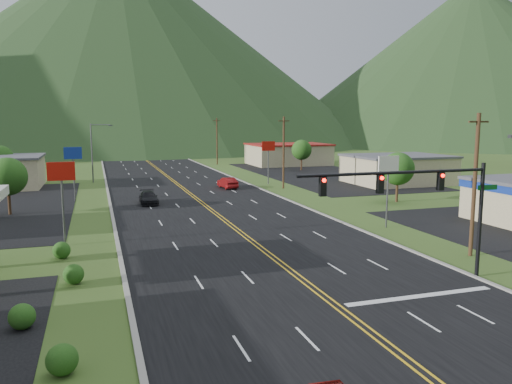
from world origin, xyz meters
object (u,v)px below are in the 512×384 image
object	(u,v)px
car_dark_mid	(149,198)
car_red_far	(228,183)
traffic_signal	(425,194)
streetlight_west	(94,149)

from	to	relation	value
car_dark_mid	car_red_far	world-z (taller)	car_red_far
traffic_signal	streetlight_west	size ratio (longest dim) A/B	1.46
traffic_signal	car_red_far	world-z (taller)	traffic_signal
traffic_signal	car_dark_mid	xyz separation A→B (m)	(-12.41, 33.30, -4.63)
car_red_far	streetlight_west	bearing A→B (deg)	-41.03
streetlight_west	car_dark_mid	bearing A→B (deg)	-75.77
traffic_signal	streetlight_west	distance (m)	58.88
traffic_signal	car_dark_mid	size ratio (longest dim) A/B	2.74
streetlight_west	traffic_signal	bearing A→B (deg)	-72.03
car_dark_mid	car_red_far	bearing A→B (deg)	40.73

